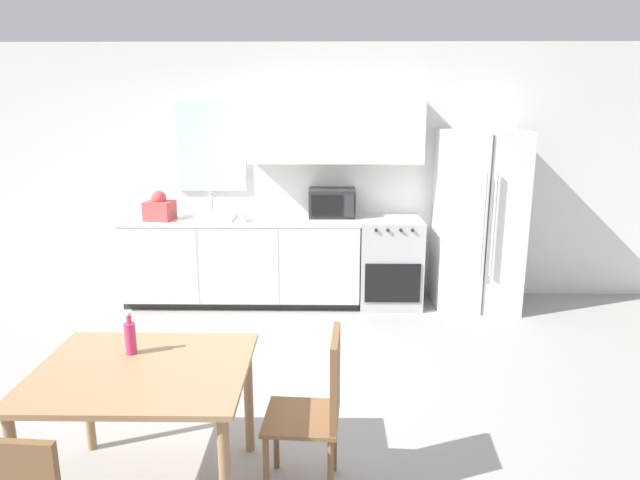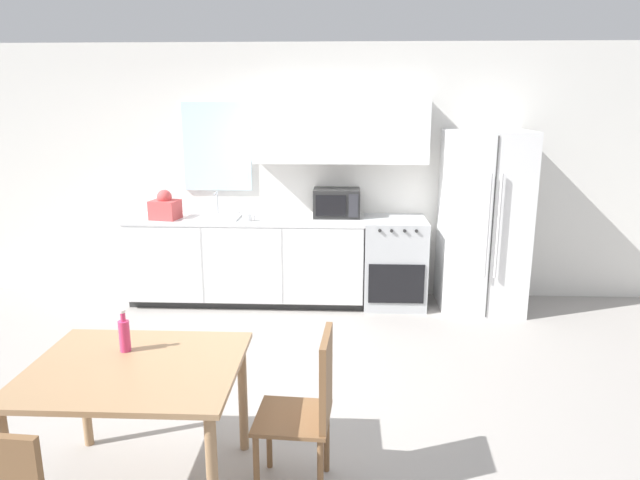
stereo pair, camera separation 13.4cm
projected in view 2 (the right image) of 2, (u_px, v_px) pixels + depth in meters
ground_plane at (265, 398)px, 4.17m from camera, size 12.00×12.00×0.00m
wall_back at (299, 166)px, 6.12m from camera, size 12.00×0.38×2.70m
kitchen_counter at (248, 260)px, 6.07m from camera, size 2.47×0.64×0.92m
oven_range at (394, 262)px, 6.00m from camera, size 0.64×0.65×0.92m
refrigerator at (483, 222)px, 5.80m from camera, size 0.81×0.79×1.83m
kitchen_sink at (214, 216)px, 5.98m from camera, size 0.55×0.46×0.25m
microwave at (337, 203)px, 6.00m from camera, size 0.48×0.33×0.30m
coffee_mug at (248, 217)px, 5.81m from camera, size 0.13×0.09×0.08m
grocery_bag_0 at (165, 207)px, 5.89m from camera, size 0.31×0.28×0.31m
dining_table at (136, 383)px, 3.04m from camera, size 1.11×0.93×0.75m
dining_chair_side at (310, 402)px, 3.07m from camera, size 0.43×0.43×0.93m
drink_bottle at (124, 334)px, 3.17m from camera, size 0.06×0.06×0.25m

